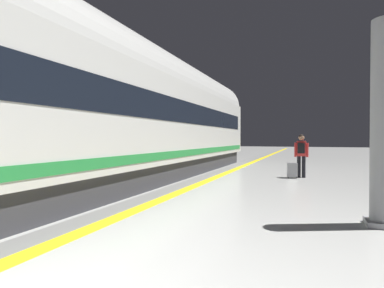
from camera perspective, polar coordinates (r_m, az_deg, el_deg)
safety_line_strip at (r=10.67m, az=1.76°, el=-7.23°), size 0.36×80.00×0.01m
tactile_edge_band at (r=10.80m, az=-0.21°, el=-7.14°), size 0.74×80.00×0.01m
high_speed_train at (r=8.38m, az=-22.38°, el=7.57°), size 2.94×29.26×4.97m
passenger_near at (r=12.82m, az=19.56°, el=-1.40°), size 0.53×0.33×1.70m
suitcase_near at (r=12.56m, az=18.04°, el=-4.59°), size 0.41×0.29×0.58m
platform_pillar at (r=6.33m, az=32.01°, el=2.58°), size 0.56×0.56×3.60m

